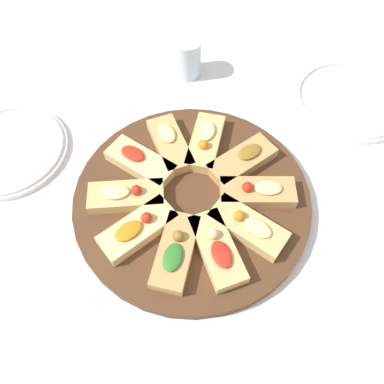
% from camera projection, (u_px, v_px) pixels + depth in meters
% --- Properties ---
extents(ground_plane, '(3.00, 3.00, 0.00)m').
position_uv_depth(ground_plane, '(192.00, 201.00, 0.70)').
color(ground_plane, white).
extents(serving_board, '(0.43, 0.43, 0.02)m').
position_uv_depth(serving_board, '(192.00, 198.00, 0.69)').
color(serving_board, '#51331E').
rests_on(serving_board, ground_plane).
extents(focaccia_slice_0, '(0.14, 0.09, 0.04)m').
position_uv_depth(focaccia_slice_0, '(248.00, 226.00, 0.63)').
color(focaccia_slice_0, '#DBB775').
rests_on(focaccia_slice_0, serving_board).
extents(focaccia_slice_1, '(0.14, 0.10, 0.04)m').
position_uv_depth(focaccia_slice_1, '(258.00, 192.00, 0.67)').
color(focaccia_slice_1, tan).
rests_on(focaccia_slice_1, serving_board).
extents(focaccia_slice_2, '(0.12, 0.14, 0.03)m').
position_uv_depth(focaccia_slice_2, '(242.00, 160.00, 0.71)').
color(focaccia_slice_2, tan).
rests_on(focaccia_slice_2, serving_board).
extents(focaccia_slice_3, '(0.07, 0.14, 0.04)m').
position_uv_depth(focaccia_slice_3, '(205.00, 142.00, 0.73)').
color(focaccia_slice_3, '#DBB775').
rests_on(focaccia_slice_3, serving_board).
extents(focaccia_slice_4, '(0.13, 0.14, 0.03)m').
position_uv_depth(focaccia_slice_4, '(170.00, 144.00, 0.73)').
color(focaccia_slice_4, tan).
rests_on(focaccia_slice_4, serving_board).
extents(focaccia_slice_5, '(0.14, 0.08, 0.03)m').
position_uv_depth(focaccia_slice_5, '(140.00, 162.00, 0.70)').
color(focaccia_slice_5, '#E5C689').
rests_on(focaccia_slice_5, serving_board).
extents(focaccia_slice_6, '(0.14, 0.11, 0.04)m').
position_uv_depth(focaccia_slice_6, '(126.00, 196.00, 0.66)').
color(focaccia_slice_6, '#DBB775').
rests_on(focaccia_slice_6, serving_board).
extents(focaccia_slice_7, '(0.11, 0.14, 0.04)m').
position_uv_depth(focaccia_slice_7, '(138.00, 229.00, 0.63)').
color(focaccia_slice_7, '#E5C689').
rests_on(focaccia_slice_7, serving_board).
extents(focaccia_slice_8, '(0.07, 0.14, 0.04)m').
position_uv_depth(focaccia_slice_8, '(176.00, 251.00, 0.61)').
color(focaccia_slice_8, tan).
rests_on(focaccia_slice_8, serving_board).
extents(focaccia_slice_9, '(0.13, 0.14, 0.04)m').
position_uv_depth(focaccia_slice_9, '(217.00, 249.00, 0.61)').
color(focaccia_slice_9, '#DBB775').
rests_on(focaccia_slice_9, serving_board).
extents(plate_left, '(0.24, 0.24, 0.02)m').
position_uv_depth(plate_left, '(7.00, 150.00, 0.75)').
color(plate_left, white).
rests_on(plate_left, ground_plane).
extents(plate_right, '(0.25, 0.25, 0.02)m').
position_uv_depth(plate_right, '(350.00, 99.00, 0.83)').
color(plate_right, white).
rests_on(plate_right, ground_plane).
extents(water_glass, '(0.06, 0.06, 0.09)m').
position_uv_depth(water_glass, '(187.00, 58.00, 0.84)').
color(water_glass, silver).
rests_on(water_glass, ground_plane).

